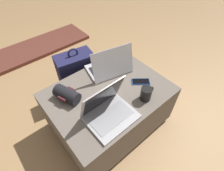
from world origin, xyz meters
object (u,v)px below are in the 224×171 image
at_px(cell_phone, 141,82).
at_px(coffee_mug, 146,93).
at_px(laptop_near, 108,110).
at_px(laptop_far, 110,67).
at_px(wrist_brace, 67,94).
at_px(backpack, 77,76).

xyz_separation_m(cell_phone, coffee_mug, (-0.10, -0.14, 0.05)).
relative_size(laptop_near, laptop_far, 0.83).
height_order(laptop_near, laptop_far, laptop_near).
height_order(laptop_far, coffee_mug, laptop_far).
bearing_deg(laptop_near, wrist_brace, 113.52).
bearing_deg(cell_phone, coffee_mug, -175.38).
distance_m(laptop_near, backpack, 0.73).
distance_m(laptop_near, wrist_brace, 0.33).
bearing_deg(coffee_mug, laptop_far, 91.89).
distance_m(laptop_near, laptop_far, 0.44).
bearing_deg(backpack, laptop_far, 123.99).
height_order(laptop_near, cell_phone, laptop_near).
xyz_separation_m(backpack, wrist_brace, (-0.28, -0.37, 0.25)).
relative_size(laptop_far, wrist_brace, 1.86).
xyz_separation_m(cell_phone, backpack, (-0.26, 0.59, -0.21)).
bearing_deg(wrist_brace, laptop_near, -65.77).
relative_size(backpack, wrist_brace, 2.71).
distance_m(wrist_brace, coffee_mug, 0.57).
xyz_separation_m(laptop_far, cell_phone, (0.11, -0.26, -0.05)).
bearing_deg(coffee_mug, backpack, 102.51).
distance_m(backpack, wrist_brace, 0.52).
bearing_deg(cell_phone, laptop_far, 62.59).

